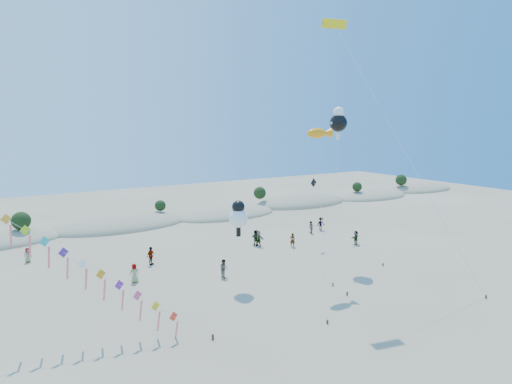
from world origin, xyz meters
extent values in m
ellipsoid|color=gray|center=(0.00, 45.30, 0.00)|extent=(19.00, 10.45, 3.40)
ellipsoid|color=#293D16|center=(0.00, 45.30, 0.94)|extent=(15.20, 6.84, 0.76)
ellipsoid|color=gray|center=(16.00, 43.90, 0.00)|extent=(16.40, 9.02, 2.80)
ellipsoid|color=#293D16|center=(16.00, 43.90, 0.77)|extent=(13.12, 5.90, 0.66)
ellipsoid|color=gray|center=(32.00, 45.70, 0.00)|extent=(18.00, 9.90, 3.80)
ellipsoid|color=#293D16|center=(32.00, 45.70, 1.04)|extent=(14.40, 6.48, 0.72)
ellipsoid|color=gray|center=(48.00, 44.50, 0.00)|extent=(16.80, 9.24, 3.00)
ellipsoid|color=#293D16|center=(48.00, 44.50, 0.83)|extent=(13.44, 6.05, 0.67)
ellipsoid|color=gray|center=(64.00, 45.90, 0.00)|extent=(17.60, 9.68, 3.20)
ellipsoid|color=#293D16|center=(64.00, 45.90, 0.88)|extent=(14.08, 6.34, 0.70)
sphere|color=black|center=(-12.00, 43.40, 2.48)|extent=(2.20, 2.20, 2.20)
sphere|color=black|center=(6.00, 45.40, 2.24)|extent=(1.60, 1.60, 1.60)
sphere|color=black|center=(24.00, 46.80, 2.44)|extent=(2.10, 2.10, 2.10)
sphere|color=black|center=(44.00, 44.10, 2.32)|extent=(1.80, 1.80, 1.80)
sphere|color=black|center=(58.00, 45.60, 2.52)|extent=(2.30, 2.30, 2.30)
cube|color=#3F2D1E|center=(-2.69, 9.52, 0.17)|extent=(0.12, 0.12, 0.35)
cube|color=#FA381B|center=(-4.87, 10.80, 1.61)|extent=(1.32, 0.51, 1.39)
cube|color=#FF6B74|center=(-4.69, 10.85, 0.51)|extent=(0.19, 0.45, 1.55)
cube|color=yellow|center=(-5.85, 11.38, 2.33)|extent=(1.32, 0.51, 1.39)
cube|color=#FF6B74|center=(-5.67, 11.43, 1.23)|extent=(0.19, 0.45, 1.55)
cube|color=#F34D7E|center=(-6.83, 11.96, 3.06)|extent=(1.32, 0.51, 1.39)
cube|color=#FF6B74|center=(-6.65, 12.01, 1.96)|extent=(0.19, 0.45, 1.55)
cube|color=purple|center=(-7.81, 12.54, 3.78)|extent=(1.32, 0.51, 1.39)
cube|color=#FF6B74|center=(-7.63, 12.59, 2.68)|extent=(0.19, 0.45, 1.55)
cube|color=orange|center=(-8.79, 13.12, 4.50)|extent=(1.32, 0.51, 1.39)
cube|color=#FF6B74|center=(-8.61, 13.17, 3.40)|extent=(0.19, 0.45, 1.55)
cube|color=white|center=(-9.77, 13.69, 5.23)|extent=(1.32, 0.51, 1.39)
cube|color=#FF6B74|center=(-9.59, 13.74, 4.13)|extent=(0.19, 0.45, 1.55)
cube|color=#4B228B|center=(-10.75, 14.27, 5.95)|extent=(1.32, 0.51, 1.39)
cube|color=#FF6B74|center=(-10.57, 14.32, 4.85)|extent=(0.19, 0.45, 1.55)
cube|color=#18BAB4|center=(-11.73, 14.85, 6.68)|extent=(1.32, 0.51, 1.39)
cube|color=#FF6B74|center=(-11.55, 14.90, 5.58)|extent=(0.19, 0.45, 1.55)
cube|color=#9BDB19|center=(-12.71, 15.43, 7.40)|extent=(1.32, 0.51, 1.39)
cube|color=#FF6B74|center=(-12.53, 15.48, 6.30)|extent=(0.19, 0.45, 1.55)
cube|color=orange|center=(-13.69, 16.01, 8.12)|extent=(1.32, 0.51, 1.39)
cube|color=#FF6B74|center=(-13.51, 16.06, 7.02)|extent=(0.19, 0.45, 1.55)
cube|color=#3F2D1E|center=(5.21, 7.31, 0.15)|extent=(0.10, 0.10, 0.30)
cylinder|color=silver|center=(7.85, 11.37, 6.60)|extent=(5.32, 8.13, 13.22)
ellipsoid|color=orange|center=(10.49, 15.42, 13.20)|extent=(2.06, 0.91, 0.91)
cone|color=orange|center=(11.65, 15.42, 13.20)|extent=(0.82, 0.82, 0.82)
cube|color=#3F2D1E|center=(9.98, 10.41, 0.15)|extent=(0.10, 0.10, 0.30)
cylinder|color=silver|center=(6.77, 13.84, 2.99)|extent=(6.46, 6.88, 5.99)
sphere|color=white|center=(3.55, 17.27, 5.97)|extent=(1.66, 1.66, 1.66)
sphere|color=black|center=(3.55, 17.27, 6.97)|extent=(1.10, 1.10, 1.10)
cube|color=black|center=(3.55, 17.27, 4.74)|extent=(0.35, 0.18, 0.80)
cube|color=#3F2D1E|center=(10.32, 12.55, 0.15)|extent=(0.10, 0.10, 0.30)
cylinder|color=silver|center=(13.31, 15.83, 7.06)|extent=(6.02, 6.58, 14.13)
sphere|color=black|center=(16.31, 19.11, 14.11)|extent=(1.78, 1.78, 1.78)
sphere|color=white|center=(16.31, 19.11, 15.18)|extent=(1.16, 1.16, 1.16)
cube|color=white|center=(16.31, 19.11, 12.82)|extent=(0.35, 0.18, 0.80)
cube|color=white|center=(15.61, 19.11, 14.11)|extent=(0.60, 0.15, 0.25)
cube|color=white|center=(17.01, 19.11, 14.11)|extent=(0.60, 0.15, 0.25)
cube|color=#3F2D1E|center=(19.18, 4.08, 0.15)|extent=(0.10, 0.10, 0.30)
cylinder|color=silver|center=(15.00, 8.98, 11.08)|extent=(8.38, 9.84, 22.17)
cube|color=yellow|center=(10.83, 13.89, 22.16)|extent=(2.23, 0.91, 0.78)
cube|color=black|center=(10.83, 13.91, 22.16)|extent=(2.16, 0.55, 0.19)
cube|color=#3F2D1E|center=(18.22, 14.07, 0.15)|extent=(0.10, 0.10, 0.30)
cylinder|color=silver|center=(17.69, 19.02, 3.66)|extent=(1.07, 9.91, 7.34)
cube|color=black|center=(17.17, 23.97, 7.32)|extent=(1.06, 0.31, 1.09)
imported|color=slate|center=(3.17, 19.44, 0.87)|extent=(0.75, 0.92, 1.74)
imported|color=slate|center=(-4.20, 22.48, 0.85)|extent=(0.84, 0.55, 1.70)
imported|color=slate|center=(-1.44, 26.50, 0.93)|extent=(1.15, 0.98, 1.85)
imported|color=slate|center=(11.29, 26.56, 0.90)|extent=(1.14, 1.75, 1.80)
imported|color=slate|center=(11.22, 26.98, 0.93)|extent=(0.88, 1.80, 1.86)
imported|color=slate|center=(14.47, 24.25, 0.81)|extent=(0.70, 0.60, 1.63)
imported|color=slate|center=(20.12, 28.01, 0.81)|extent=(0.83, 0.94, 1.62)
imported|color=slate|center=(-11.99, 33.80, 0.75)|extent=(0.86, 0.71, 1.51)
imported|color=slate|center=(21.37, 21.15, 0.84)|extent=(1.63, 0.87, 1.67)
imported|color=slate|center=(22.36, 28.66, 0.88)|extent=(1.23, 0.84, 1.75)
camera|label=1|loc=(-13.85, -14.36, 13.94)|focal=30.00mm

